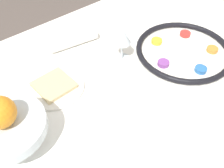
# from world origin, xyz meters

# --- Properties ---
(dining_table) EXTENTS (1.45, 0.92, 0.77)m
(dining_table) POSITION_xyz_m (0.00, 0.00, 0.39)
(dining_table) COLOR white
(dining_table) RESTS_ON ground_plane
(seder_plate) EXTENTS (0.34, 0.34, 0.03)m
(seder_plate) POSITION_xyz_m (-0.26, 0.04, 0.79)
(seder_plate) COLOR white
(seder_plate) RESTS_ON dining_table
(wine_glass) EXTENTS (0.06, 0.06, 0.13)m
(wine_glass) POSITION_xyz_m (-0.07, -0.08, 0.87)
(wine_glass) COLOR silver
(wine_glass) RESTS_ON dining_table
(fruit_stand) EXTENTS (0.20, 0.20, 0.10)m
(fruit_stand) POSITION_xyz_m (0.38, 0.00, 0.85)
(fruit_stand) COLOR silver
(fruit_stand) RESTS_ON dining_table
(bread_plate) EXTENTS (0.19, 0.19, 0.02)m
(bread_plate) POSITION_xyz_m (0.19, -0.11, 0.78)
(bread_plate) COLOR silver
(bread_plate) RESTS_ON dining_table
(napkin_roll) EXTENTS (0.19, 0.08, 0.05)m
(napkin_roll) POSITION_xyz_m (0.01, -0.26, 0.79)
(napkin_roll) COLOR white
(napkin_roll) RESTS_ON dining_table
(spoon) EXTENTS (0.16, 0.02, 0.01)m
(spoon) POSITION_xyz_m (0.03, -0.30, 0.77)
(spoon) COLOR silver
(spoon) RESTS_ON dining_table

